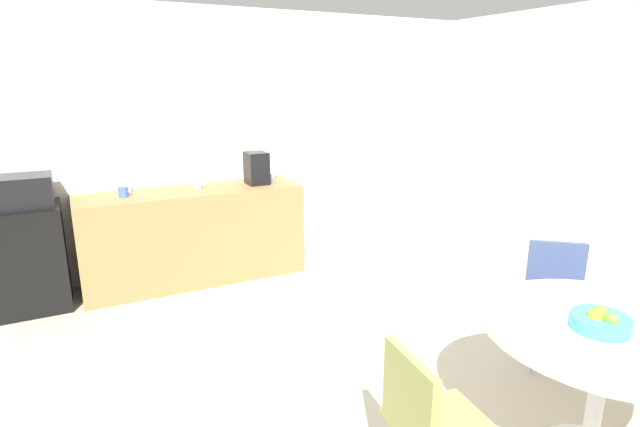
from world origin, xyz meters
TOP-DOWN VIEW (x-y plane):
  - ground_plane at (0.00, 0.00)m, footprint 6.00×6.00m
  - wall_back at (0.00, 3.00)m, footprint 6.00×0.10m
  - counter_block at (-0.38, 2.65)m, footprint 2.08×0.60m
  - mini_fridge at (-1.77, 2.65)m, footprint 0.54×0.54m
  - microwave at (-1.77, 2.65)m, footprint 0.48×0.38m
  - round_table at (0.86, -0.70)m, footprint 1.19×1.19m
  - chair_navy at (1.52, 0.07)m, footprint 0.59×0.59m
  - chair_olive at (-0.15, -0.60)m, footprint 0.46×0.46m
  - fruit_bowl at (0.80, -0.70)m, footprint 0.27×0.27m
  - mug_white at (-0.31, 2.68)m, footprint 0.13×0.08m
  - mug_green at (-0.98, 2.64)m, footprint 0.13×0.08m
  - mug_red at (0.40, 2.63)m, footprint 0.13×0.08m
  - coffee_maker at (0.28, 2.65)m, footprint 0.20×0.24m

SIDE VIEW (x-z plane):
  - ground_plane at x=0.00m, z-range 0.00..0.00m
  - mini_fridge at x=-1.77m, z-range 0.00..0.90m
  - counter_block at x=-0.38m, z-range 0.00..0.90m
  - chair_navy at x=1.52m, z-range 0.11..0.94m
  - chair_olive at x=-0.15m, z-range 0.11..0.94m
  - round_table at x=0.86m, z-range 0.25..1.01m
  - fruit_bowl at x=0.80m, z-range 0.74..0.85m
  - mug_white at x=-0.31m, z-range 0.90..1.00m
  - mug_green at x=-0.98m, z-range 0.90..1.00m
  - mug_red at x=0.40m, z-range 0.90..1.00m
  - microwave at x=-1.77m, z-range 0.90..1.16m
  - coffee_maker at x=0.28m, z-range 0.90..1.22m
  - wall_back at x=0.00m, z-range 0.00..2.60m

